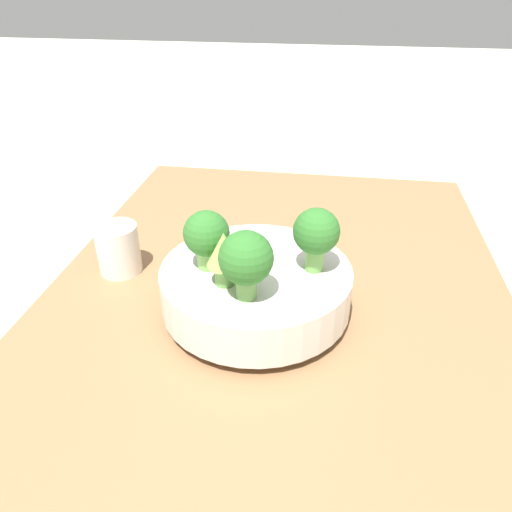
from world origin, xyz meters
name	(u,v)px	position (x,y,z in m)	size (l,w,h in m)	color
ground_plane	(269,354)	(0.00, 0.00, 0.00)	(6.00, 6.00, 0.00)	beige
table	(269,341)	(0.00, 0.00, 0.02)	(1.16, 0.71, 0.05)	olive
bowl	(256,288)	(0.03, 0.02, 0.09)	(0.26, 0.26, 0.07)	silver
broccoli_floret_back	(207,236)	(0.03, 0.09, 0.17)	(0.06, 0.06, 0.08)	#7AB256
broccoli_floret_front	(316,234)	(0.04, -0.05, 0.18)	(0.06, 0.06, 0.09)	#6BA34C
broccoli_floret_left	(246,260)	(-0.03, 0.03, 0.18)	(0.07, 0.07, 0.09)	#609347
romanesco_piece_far	(224,253)	(-0.01, 0.06, 0.17)	(0.05, 0.05, 0.07)	#609347
cup	(118,249)	(0.11, 0.26, 0.09)	(0.07, 0.07, 0.08)	silver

